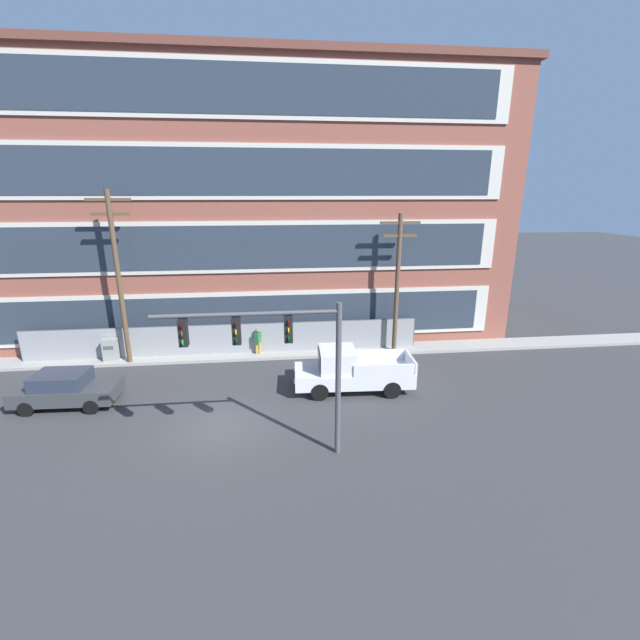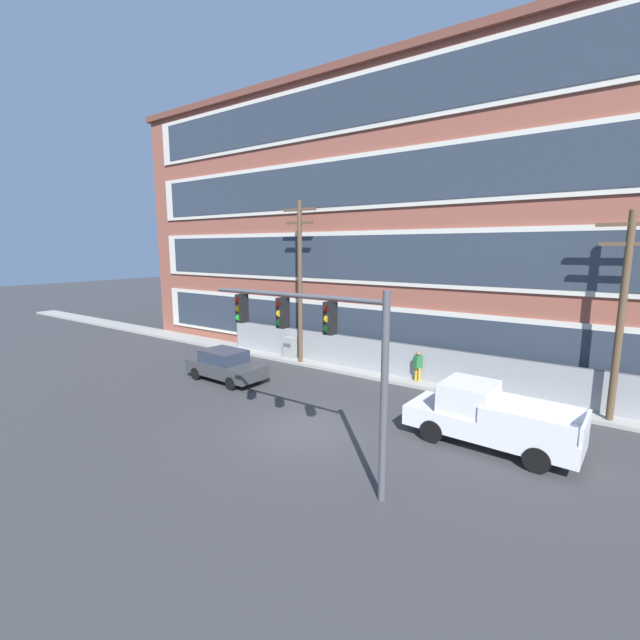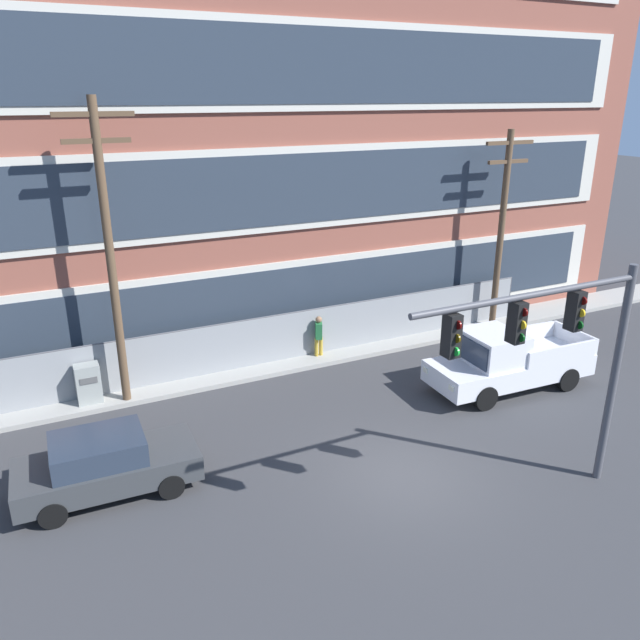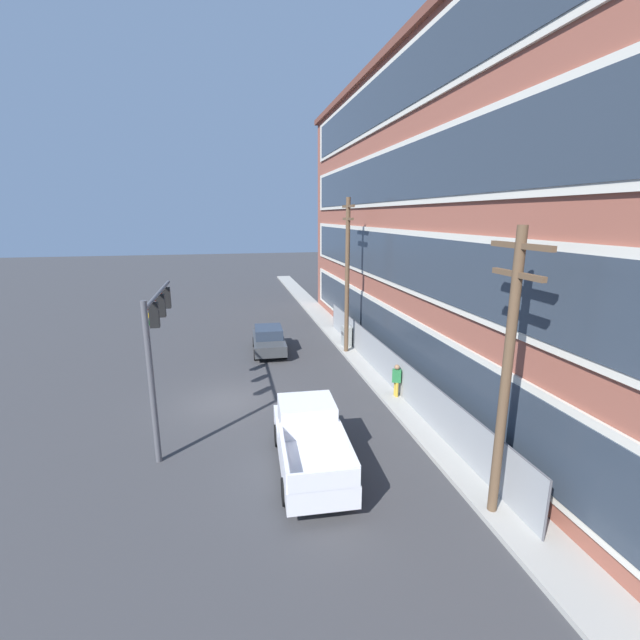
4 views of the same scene
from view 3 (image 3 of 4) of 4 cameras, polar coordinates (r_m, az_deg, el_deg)
ground_plane at (r=16.79m, az=7.64°, el=-13.82°), size 160.00×160.00×0.00m
sidewalk_building_side at (r=22.78m, az=-3.25°, el=-3.87°), size 80.00×1.71×0.16m
brick_mill_building at (r=26.57m, az=-13.64°, el=17.09°), size 38.27×12.15×16.33m
chain_link_fence at (r=22.36m, az=-4.53°, el=-1.88°), size 22.24×0.06×1.93m
traffic_signal_mast at (r=14.79m, az=21.08°, el=-1.72°), size 6.17×0.43×5.65m
pickup_truck_white at (r=21.49m, az=16.67°, el=-3.66°), size 5.70×2.34×2.09m
sedan_dark_grey at (r=16.45m, az=-19.03°, el=-12.34°), size 4.38×2.06×1.56m
utility_pole_near_corner at (r=19.26m, az=-18.71°, el=6.25°), size 2.17×0.26×9.27m
utility_pole_midblock at (r=25.98m, az=16.29°, el=8.44°), size 2.23×0.26×8.03m
electrical_cabinet at (r=20.85m, az=-20.40°, el=-5.66°), size 0.74×0.54×1.42m
pedestrian_near_cabinet at (r=22.82m, az=-0.12°, el=-1.37°), size 0.38×0.46×1.69m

